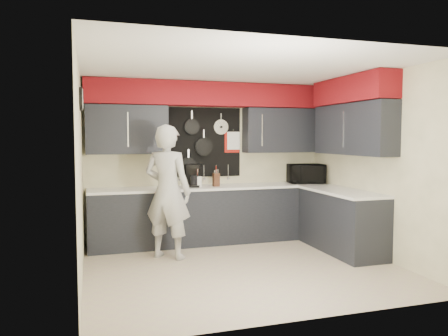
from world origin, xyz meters
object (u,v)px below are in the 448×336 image
object	(u,v)px
person	(168,192)
coffee_maker	(193,175)
microwave	(306,174)
knife_block	(216,180)
utensil_crock	(198,182)

from	to	relation	value
person	coffee_maker	bearing A→B (deg)	-90.65
microwave	knife_block	size ratio (longest dim) A/B	2.77
knife_block	person	size ratio (longest dim) A/B	0.11
person	microwave	bearing A→B (deg)	-128.47
utensil_crock	knife_block	bearing A→B (deg)	-4.20
utensil_crock	coffee_maker	distance (m)	0.13
microwave	person	size ratio (longest dim) A/B	0.31
knife_block	utensil_crock	xyz separation A→B (m)	(-0.30, 0.02, -0.02)
microwave	person	xyz separation A→B (m)	(-2.52, -0.69, -0.14)
knife_block	utensil_crock	distance (m)	0.30
knife_block	utensil_crock	world-z (taller)	knife_block
utensil_crock	coffee_maker	bearing A→B (deg)	151.38
microwave	coffee_maker	bearing A→B (deg)	-170.41
utensil_crock	person	bearing A→B (deg)	-131.44
utensil_crock	coffee_maker	world-z (taller)	coffee_maker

